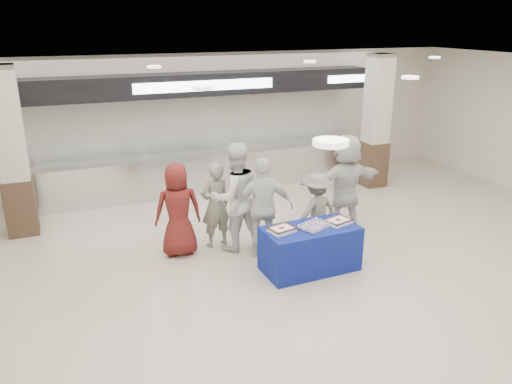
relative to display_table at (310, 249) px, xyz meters
name	(u,v)px	position (x,y,z in m)	size (l,w,h in m)	color
ground	(307,297)	(-0.45, -0.78, -0.38)	(14.00, 14.00, 0.00)	beige
serving_line	(203,143)	(-0.45, 4.62, 0.78)	(8.70, 0.85, 2.80)	silver
column_left	(13,157)	(-4.45, 3.42, 1.15)	(0.55, 0.55, 3.20)	#3C281B
column_right	(376,125)	(3.55, 3.42, 1.15)	(0.55, 0.55, 3.20)	#3C281B
display_table	(310,249)	(0.00, 0.00, 0.00)	(1.55, 0.78, 0.75)	navy
sheet_cake_left	(282,229)	(-0.50, 0.03, 0.42)	(0.44, 0.38, 0.08)	white
sheet_cake_right	(338,221)	(0.50, -0.01, 0.42)	(0.46, 0.40, 0.09)	white
cupcake_tray	(314,226)	(0.05, -0.02, 0.41)	(0.53, 0.48, 0.07)	silver
civilian_maroon	(178,210)	(-1.85, 1.38, 0.46)	(0.81, 0.53, 1.66)	maroon
soldier_a	(215,205)	(-1.15, 1.48, 0.41)	(0.57, 0.38, 1.57)	slate
chef_tall	(235,197)	(-0.86, 1.25, 0.60)	(0.95, 0.74, 1.96)	white
chef_short	(264,208)	(-0.50, 0.80, 0.51)	(1.04, 0.43, 1.77)	white
soldier_b	(316,211)	(0.49, 0.73, 0.32)	(0.90, 0.52, 1.40)	slate
civilian_white	(345,183)	(1.40, 1.25, 0.58)	(1.78, 0.57, 1.92)	silver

